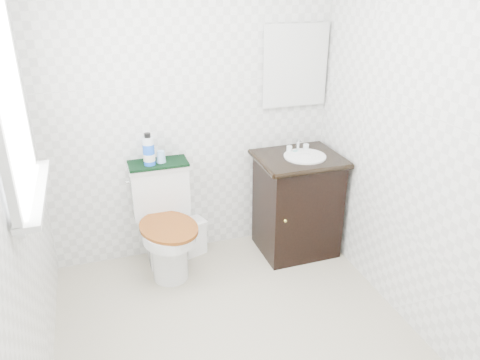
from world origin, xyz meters
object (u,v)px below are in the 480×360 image
toilet (165,226)px  trash_bin (193,237)px  mouthwash_bottle (149,150)px  cup (161,157)px  vanity (297,202)px

toilet → trash_bin: size_ratio=2.80×
mouthwash_bottle → trash_bin: bearing=6.9°
trash_bin → cup: cup is taller
vanity → mouthwash_bottle: (-1.11, 0.16, 0.51)m
vanity → mouthwash_bottle: 1.23m
cup → trash_bin: bearing=4.1°
mouthwash_bottle → toilet: bearing=-57.2°
cup → mouthwash_bottle: bearing=-166.3°
cup → vanity: bearing=-10.0°
vanity → trash_bin: vanity is taller
trash_bin → mouthwash_bottle: (-0.30, -0.04, 0.79)m
trash_bin → mouthwash_bottle: size_ratio=1.22×
toilet → mouthwash_bottle: mouthwash_bottle is taller
toilet → trash_bin: 0.34m
toilet → vanity: bearing=-3.5°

